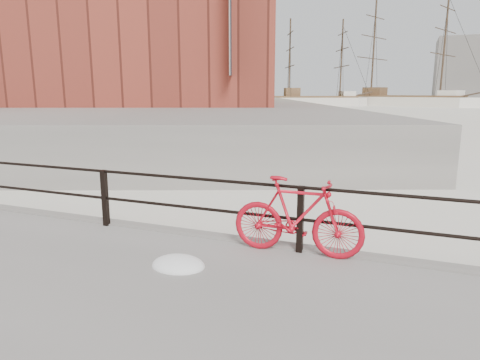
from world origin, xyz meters
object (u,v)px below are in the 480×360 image
Objects in this scene: schooner_mid at (403,106)px; workboat_near at (183,118)px; workboat_far at (134,112)px; schooner_left at (314,106)px; bicycle at (297,216)px.

workboat_near is at bearing -90.70° from schooner_mid.
workboat_far is (-12.21, 8.87, 0.00)m from workboat_near.
schooner_left reaches higher than workboat_far.
bicycle is 0.09× the size of schooner_left.
workboat_near is (-20.22, 33.09, -0.92)m from bicycle.
workboat_near is (-4.57, -42.74, 0.00)m from schooner_left.
workboat_near is at bearing -59.02° from workboat_far.
bicycle is at bearing -67.97° from schooner_mid.
bicycle is at bearing -94.76° from workboat_near.
schooner_left is at bearing 47.70° from workboat_near.
workboat_far is (-32.43, 41.95, -0.92)m from bicycle.
schooner_mid is at bearing 31.07° from workboat_near.
schooner_left is (-15.65, 75.82, -0.92)m from bicycle.
bicycle is 0.17× the size of workboat_far.
schooner_mid reaches higher than schooner_left.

